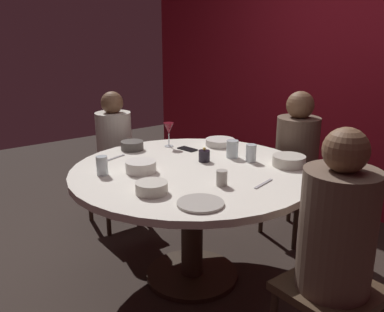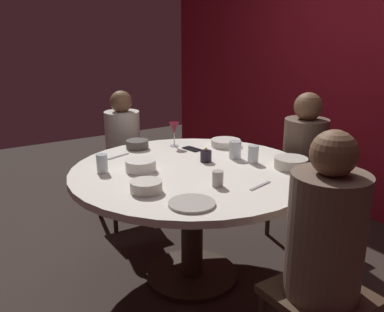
{
  "view_description": "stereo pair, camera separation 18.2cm",
  "coord_description": "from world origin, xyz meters",
  "px_view_note": "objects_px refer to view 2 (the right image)",
  "views": [
    {
      "loc": [
        1.93,
        -1.47,
        1.56
      ],
      "look_at": [
        0.0,
        0.0,
        0.83
      ],
      "focal_mm": 39.22,
      "sensor_mm": 36.0,
      "label": 1
    },
    {
      "loc": [
        2.04,
        -1.32,
        1.56
      ],
      "look_at": [
        0.0,
        0.0,
        0.83
      ],
      "focal_mm": 39.22,
      "sensor_mm": 36.0,
      "label": 2
    }
  ],
  "objects_px": {
    "bowl_small_white": "(146,186)",
    "cup_center_front": "(102,163)",
    "dinner_plate": "(192,204)",
    "seated_diner_back": "(305,151)",
    "bowl_rice_portion": "(137,144)",
    "wine_glass": "(174,129)",
    "seated_diner_right": "(325,238)",
    "bowl_salad_center": "(291,163)",
    "dining_table": "(192,189)",
    "bowl_sauce_side": "(141,165)",
    "bowl_serving_large": "(226,143)",
    "cup_by_right_diner": "(235,150)",
    "cup_by_left_diner": "(253,154)",
    "candle_holder": "(206,156)",
    "cup_near_candle": "(218,179)",
    "seated_diner_left": "(123,143)",
    "cell_phone": "(192,149)"
  },
  "relations": [
    {
      "from": "bowl_sauce_side",
      "to": "cup_by_left_diner",
      "type": "bearing_deg",
      "value": 69.82
    },
    {
      "from": "dining_table",
      "to": "bowl_sauce_side",
      "type": "bearing_deg",
      "value": -115.09
    },
    {
      "from": "cell_phone",
      "to": "bowl_small_white",
      "type": "xyz_separation_m",
      "value": [
        0.55,
        -0.64,
        0.03
      ]
    },
    {
      "from": "bowl_sauce_side",
      "to": "cup_by_right_diner",
      "type": "height_order",
      "value": "cup_by_right_diner"
    },
    {
      "from": "bowl_rice_portion",
      "to": "cup_by_right_diner",
      "type": "relative_size",
      "value": 1.37
    },
    {
      "from": "seated_diner_back",
      "to": "bowl_salad_center",
      "type": "bearing_deg",
      "value": 33.81
    },
    {
      "from": "wine_glass",
      "to": "cup_near_candle",
      "type": "relative_size",
      "value": 2.03
    },
    {
      "from": "wine_glass",
      "to": "bowl_small_white",
      "type": "height_order",
      "value": "wine_glass"
    },
    {
      "from": "bowl_rice_portion",
      "to": "cup_by_right_diner",
      "type": "xyz_separation_m",
      "value": [
        0.57,
        0.44,
        0.03
      ]
    },
    {
      "from": "bowl_serving_large",
      "to": "seated_diner_right",
      "type": "bearing_deg",
      "value": -20.29
    },
    {
      "from": "dinner_plate",
      "to": "bowl_small_white",
      "type": "distance_m",
      "value": 0.29
    },
    {
      "from": "seated_diner_left",
      "to": "bowl_serving_large",
      "type": "distance_m",
      "value": 0.88
    },
    {
      "from": "seated_diner_left",
      "to": "cup_center_front",
      "type": "distance_m",
      "value": 0.95
    },
    {
      "from": "seated_diner_right",
      "to": "bowl_small_white",
      "type": "xyz_separation_m",
      "value": [
        -0.83,
        -0.41,
        0.05
      ]
    },
    {
      "from": "candle_holder",
      "to": "cup_near_candle",
      "type": "distance_m",
      "value": 0.44
    },
    {
      "from": "dining_table",
      "to": "seated_diner_left",
      "type": "height_order",
      "value": "seated_diner_left"
    },
    {
      "from": "cell_phone",
      "to": "candle_holder",
      "type": "bearing_deg",
      "value": 65.65
    },
    {
      "from": "dining_table",
      "to": "cup_by_left_diner",
      "type": "distance_m",
      "value": 0.45
    },
    {
      "from": "dining_table",
      "to": "dinner_plate",
      "type": "distance_m",
      "value": 0.57
    },
    {
      "from": "bowl_serving_large",
      "to": "cup_by_right_diner",
      "type": "distance_m",
      "value": 0.31
    },
    {
      "from": "seated_diner_right",
      "to": "cell_phone",
      "type": "bearing_deg",
      "value": -9.54
    },
    {
      "from": "seated_diner_back",
      "to": "cup_by_right_diner",
      "type": "relative_size",
      "value": 9.82
    },
    {
      "from": "seated_diner_right",
      "to": "cup_center_front",
      "type": "relative_size",
      "value": 10.62
    },
    {
      "from": "seated_diner_left",
      "to": "bowl_sauce_side",
      "type": "bearing_deg",
      "value": -17.36
    },
    {
      "from": "bowl_serving_large",
      "to": "cup_by_right_diner",
      "type": "height_order",
      "value": "cup_by_right_diner"
    },
    {
      "from": "dining_table",
      "to": "dinner_plate",
      "type": "bearing_deg",
      "value": -33.07
    },
    {
      "from": "dinner_plate",
      "to": "seated_diner_back",
      "type": "bearing_deg",
      "value": 109.76
    },
    {
      "from": "seated_diner_back",
      "to": "candle_holder",
      "type": "relative_size",
      "value": 12.07
    },
    {
      "from": "cup_center_front",
      "to": "bowl_sauce_side",
      "type": "bearing_deg",
      "value": 65.21
    },
    {
      "from": "bowl_sauce_side",
      "to": "seated_diner_left",
      "type": "bearing_deg",
      "value": 162.64
    },
    {
      "from": "seated_diner_back",
      "to": "cup_by_left_diner",
      "type": "relative_size",
      "value": 10.1
    },
    {
      "from": "bowl_small_white",
      "to": "cup_center_front",
      "type": "relative_size",
      "value": 1.5
    },
    {
      "from": "seated_diner_right",
      "to": "cup_center_front",
      "type": "distance_m",
      "value": 1.34
    },
    {
      "from": "seated_diner_back",
      "to": "wine_glass",
      "type": "bearing_deg",
      "value": -31.59
    },
    {
      "from": "seated_diner_back",
      "to": "bowl_sauce_side",
      "type": "distance_m",
      "value": 1.28
    },
    {
      "from": "cup_by_left_diner",
      "to": "seated_diner_left",
      "type": "bearing_deg",
      "value": -161.27
    },
    {
      "from": "seated_diner_left",
      "to": "seated_diner_back",
      "type": "height_order",
      "value": "seated_diner_back"
    },
    {
      "from": "bowl_salad_center",
      "to": "dining_table",
      "type": "bearing_deg",
      "value": -122.15
    },
    {
      "from": "cell_phone",
      "to": "bowl_rice_portion",
      "type": "xyz_separation_m",
      "value": [
        -0.23,
        -0.31,
        0.03
      ]
    },
    {
      "from": "wine_glass",
      "to": "cup_by_left_diner",
      "type": "xyz_separation_m",
      "value": [
        0.62,
        0.22,
        -0.07
      ]
    },
    {
      "from": "seated_diner_left",
      "to": "bowl_small_white",
      "type": "xyz_separation_m",
      "value": [
        1.23,
        -0.41,
        0.1
      ]
    },
    {
      "from": "bowl_salad_center",
      "to": "bowl_small_white",
      "type": "height_order",
      "value": "bowl_salad_center"
    },
    {
      "from": "bowl_salad_center",
      "to": "cup_near_candle",
      "type": "bearing_deg",
      "value": -89.25
    },
    {
      "from": "dinner_plate",
      "to": "seated_diner_right",
      "type": "bearing_deg",
      "value": 28.62
    },
    {
      "from": "seated_diner_right",
      "to": "bowl_salad_center",
      "type": "relative_size",
      "value": 5.86
    },
    {
      "from": "dinner_plate",
      "to": "cup_center_front",
      "type": "relative_size",
      "value": 2.06
    },
    {
      "from": "seated_diner_back",
      "to": "bowl_rice_portion",
      "type": "relative_size",
      "value": 7.19
    },
    {
      "from": "cup_by_right_diner",
      "to": "cup_center_front",
      "type": "bearing_deg",
      "value": -103.47
    },
    {
      "from": "bowl_salad_center",
      "to": "cup_by_right_diner",
      "type": "relative_size",
      "value": 1.76
    },
    {
      "from": "bowl_rice_portion",
      "to": "cup_center_front",
      "type": "xyz_separation_m",
      "value": [
        0.36,
        -0.4,
        0.03
      ]
    }
  ]
}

